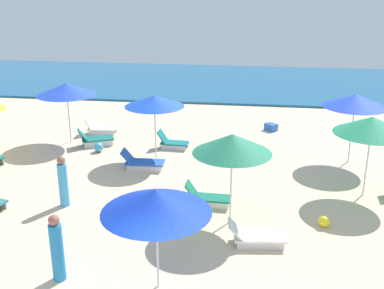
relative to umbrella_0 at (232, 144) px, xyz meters
name	(u,v)px	position (x,y,z in m)	size (l,w,h in m)	color
ocean	(232,82)	(-0.95, 18.82, -2.33)	(60.00, 11.52, 0.12)	#1B5A88
umbrella_0	(232,144)	(0.00, 0.00, 0.00)	(2.19, 2.19, 2.67)	silver
lounge_chair_0_0	(207,197)	(-0.78, 0.99, -2.13)	(1.42, 0.60, 0.72)	silver
lounge_chair_0_1	(255,236)	(0.72, -1.11, -2.15)	(1.57, 0.81, 0.64)	silver
umbrella_1	(154,101)	(-3.12, 4.60, -0.08)	(2.23, 2.23, 2.51)	silver
lounge_chair_1_0	(142,162)	(-3.44, 3.59, -2.13)	(1.57, 0.71, 0.71)	silver
lounge_chair_1_1	(172,142)	(-2.72, 5.92, -2.14)	(1.28, 0.64, 0.73)	silver
umbrella_2	(355,101)	(4.18, 5.31, 0.00)	(2.33, 2.33, 2.62)	silver
umbrella_4	(372,125)	(4.15, 2.38, -0.04)	(2.32, 2.32, 2.63)	silver
umbrella_5	(66,89)	(-7.11, 6.10, -0.10)	(2.46, 2.46, 2.53)	silver
lounge_chair_5_0	(100,128)	(-6.23, 7.34, -2.11)	(1.40, 0.76, 0.78)	silver
lounge_chair_5_1	(95,139)	(-5.95, 5.83, -2.11)	(1.56, 1.15, 0.72)	silver
umbrella_7	(156,201)	(-1.45, -3.21, -0.24)	(2.41, 2.41, 2.42)	silver
beachgoer_0	(63,182)	(-5.10, 0.40, -1.61)	(0.40, 0.40, 1.61)	#42A0DE
beachgoer_1	(57,249)	(-3.78, -3.24, -1.58)	(0.41, 0.41, 1.67)	#2682CA
cooler_box_0	(271,127)	(1.35, 8.85, -2.23)	(0.53, 0.38, 0.32)	blue
beach_ball_1	(99,147)	(-5.56, 5.09, -2.20)	(0.38, 0.38, 0.38)	#3FA2CB
beach_ball_2	(324,221)	(2.64, 0.09, -2.23)	(0.33, 0.33, 0.33)	yellow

